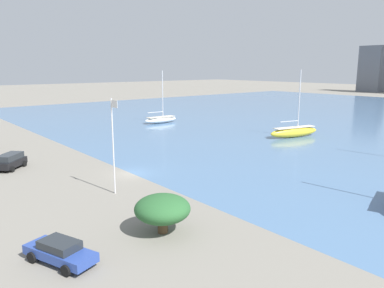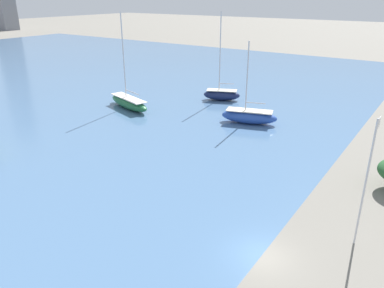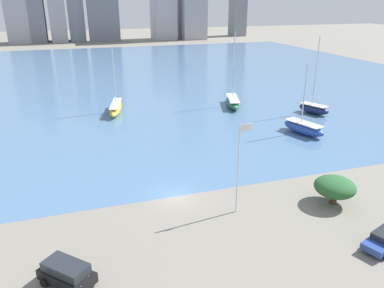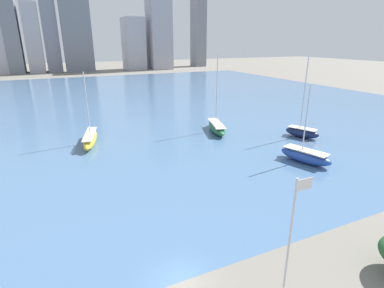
% 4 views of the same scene
% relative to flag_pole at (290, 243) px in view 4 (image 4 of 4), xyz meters
% --- Properties ---
extents(ground_plane, '(500.00, 500.00, 0.00)m').
position_rel_flag_pole_xyz_m(ground_plane, '(-5.14, 4.91, -5.20)').
color(ground_plane, gray).
extents(harbor_water, '(180.00, 140.00, 0.00)m').
position_rel_flag_pole_xyz_m(harbor_water, '(-5.14, 74.91, -5.19)').
color(harbor_water, '#4C7099').
rests_on(harbor_water, ground_plane).
extents(flag_pole, '(1.24, 0.14, 9.46)m').
position_rel_flag_pole_xyz_m(flag_pole, '(0.00, 0.00, 0.00)').
color(flag_pole, silver).
rests_on(flag_pole, ground_plane).
extents(distant_city_skyline, '(149.52, 23.31, 60.61)m').
position_rel_flag_pole_xyz_m(distant_city_skyline, '(13.24, 175.26, 17.45)').
color(distant_city_skyline, slate).
rests_on(distant_city_skyline, ground_plane).
extents(sailboat_yellow, '(4.24, 10.54, 11.94)m').
position_rel_flag_pole_xyz_m(sailboat_yellow, '(-7.09, 39.61, -4.19)').
color(sailboat_yellow, yellow).
rests_on(sailboat_yellow, harbor_water).
extents(sailboat_navy, '(4.56, 6.50, 14.17)m').
position_rel_flag_pole_xyz_m(sailboat_navy, '(28.25, 27.57, -4.18)').
color(sailboat_navy, '#19234C').
rests_on(sailboat_navy, harbor_water).
extents(sailboat_green, '(5.24, 10.17, 14.32)m').
position_rel_flag_pole_xyz_m(sailboat_green, '(15.91, 37.12, -4.24)').
color(sailboat_green, '#236B3D').
rests_on(sailboat_green, harbor_water).
extents(sailboat_blue, '(4.73, 8.06, 11.08)m').
position_rel_flag_pole_xyz_m(sailboat_blue, '(19.95, 18.35, -4.19)').
color(sailboat_blue, '#284CA8').
rests_on(sailboat_blue, harbor_water).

